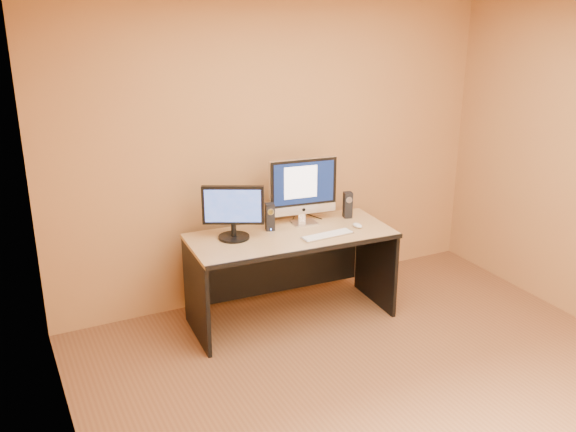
{
  "coord_description": "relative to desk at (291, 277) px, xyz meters",
  "views": [
    {
      "loc": [
        -2.27,
        -2.84,
        2.58
      ],
      "look_at": [
        -0.22,
        1.32,
        0.95
      ],
      "focal_mm": 40.0,
      "sensor_mm": 36.0,
      "label": 1
    }
  ],
  "objects": [
    {
      "name": "speaker_left",
      "position": [
        -0.11,
        0.16,
        0.49
      ],
      "size": [
        0.08,
        0.09,
        0.22
      ],
      "primitive_type": null,
      "rotation": [
        0.0,
        0.0,
        -0.25
      ],
      "color": "black",
      "rests_on": "desk"
    },
    {
      "name": "cable_b",
      "position": [
        0.16,
        0.3,
        0.38
      ],
      "size": [
        0.11,
        0.15,
        0.01
      ],
      "primitive_type": "cylinder",
      "rotation": [
        1.57,
        0.0,
        -0.61
      ],
      "color": "black",
      "rests_on": "desk"
    },
    {
      "name": "walls",
      "position": [
        0.15,
        -1.42,
        0.92
      ],
      "size": [
        4.0,
        4.0,
        2.6
      ],
      "primitive_type": null,
      "color": "#9E6F3F",
      "rests_on": "ground"
    },
    {
      "name": "keyboard",
      "position": [
        0.24,
        -0.17,
        0.38
      ],
      "size": [
        0.44,
        0.14,
        0.02
      ],
      "primitive_type": "cube",
      "rotation": [
        0.0,
        0.0,
        0.06
      ],
      "color": "#B7B8BC",
      "rests_on": "desk"
    },
    {
      "name": "second_monitor",
      "position": [
        -0.44,
        0.11,
        0.59
      ],
      "size": [
        0.55,
        0.44,
        0.43
      ],
      "primitive_type": null,
      "rotation": [
        0.0,
        0.0,
        -0.46
      ],
      "color": "black",
      "rests_on": "desk"
    },
    {
      "name": "floor",
      "position": [
        0.15,
        -1.42,
        -0.38
      ],
      "size": [
        4.0,
        4.0,
        0.0
      ],
      "primitive_type": "plane",
      "color": "brown",
      "rests_on": "ground"
    },
    {
      "name": "desk",
      "position": [
        0.0,
        0.0,
        0.0
      ],
      "size": [
        1.66,
        0.79,
        0.75
      ],
      "primitive_type": null,
      "rotation": [
        0.0,
        0.0,
        -0.05
      ],
      "color": "tan",
      "rests_on": "ground"
    },
    {
      "name": "cable_a",
      "position": [
        0.35,
        0.3,
        0.38
      ],
      "size": [
        0.07,
        0.22,
        0.01
      ],
      "primitive_type": "cylinder",
      "rotation": [
        1.57,
        0.0,
        0.3
      ],
      "color": "black",
      "rests_on": "desk"
    },
    {
      "name": "imac",
      "position": [
        0.21,
        0.18,
        0.66
      ],
      "size": [
        0.6,
        0.28,
        0.56
      ],
      "primitive_type": null,
      "rotation": [
        0.0,
        0.0,
        -0.12
      ],
      "color": "silver",
      "rests_on": "desk"
    },
    {
      "name": "mouse",
      "position": [
        0.55,
        -0.1,
        0.39
      ],
      "size": [
        0.07,
        0.11,
        0.04
      ],
      "primitive_type": "ellipsoid",
      "rotation": [
        0.0,
        0.0,
        0.08
      ],
      "color": "silver",
      "rests_on": "desk"
    },
    {
      "name": "speaker_right",
      "position": [
        0.61,
        0.14,
        0.49
      ],
      "size": [
        0.09,
        0.09,
        0.22
      ],
      "primitive_type": null,
      "rotation": [
        0.0,
        0.0,
        -0.26
      ],
      "color": "black",
      "rests_on": "desk"
    }
  ]
}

